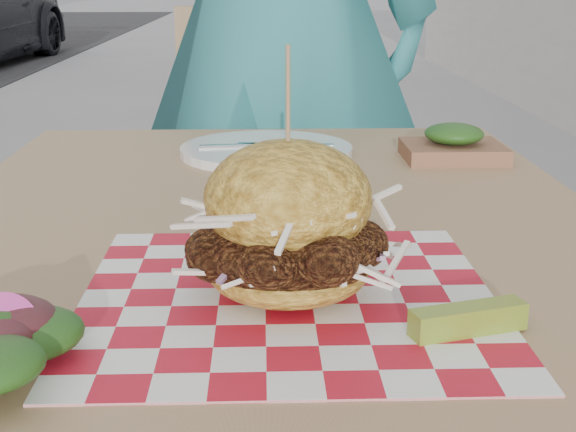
% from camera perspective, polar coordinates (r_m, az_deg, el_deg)
% --- Properties ---
extents(diner, '(0.82, 0.69, 1.92)m').
position_cam_1_polar(diner, '(1.77, -0.94, 14.88)').
color(diner, teal).
rests_on(diner, ground).
extents(patio_table, '(0.80, 1.20, 0.75)m').
position_cam_1_polar(patio_table, '(0.92, -1.33, -5.55)').
color(patio_table, tan).
rests_on(patio_table, ground).
extents(patio_chair, '(0.50, 0.51, 0.95)m').
position_cam_1_polar(patio_chair, '(1.88, -0.99, 2.32)').
color(patio_chair, tan).
rests_on(patio_chair, ground).
extents(paper_liner, '(0.36, 0.36, 0.00)m').
position_cam_1_polar(paper_liner, '(0.71, 0.00, -5.75)').
color(paper_liner, red).
rests_on(paper_liner, patio_table).
extents(sandwich, '(0.19, 0.19, 0.22)m').
position_cam_1_polar(sandwich, '(0.69, 0.00, -1.04)').
color(sandwich, gold).
rests_on(sandwich, paper_liner).
extents(pickle_spear, '(0.10, 0.05, 0.02)m').
position_cam_1_polar(pickle_spear, '(0.65, 12.69, -7.18)').
color(pickle_spear, olive).
rests_on(pickle_spear, paper_liner).
extents(place_setting, '(0.27, 0.27, 0.02)m').
position_cam_1_polar(place_setting, '(1.26, -1.55, 4.69)').
color(place_setting, white).
rests_on(place_setting, patio_table).
extents(kraft_tray, '(0.15, 0.12, 0.06)m').
position_cam_1_polar(kraft_tray, '(1.25, 11.69, 4.97)').
color(kraft_tray, brown).
rests_on(kraft_tray, patio_table).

